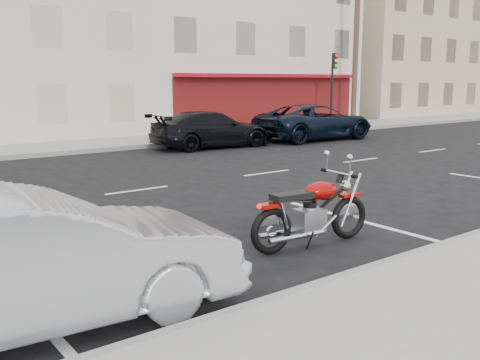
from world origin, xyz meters
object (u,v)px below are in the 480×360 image
object	(u,v)px
car_far	(211,130)
motorcycle	(350,208)
suv_far	(315,122)
fire_hydrant	(309,120)
utility_pole	(356,39)
sedan_silver	(30,262)
traffic_light	(333,80)

from	to	relation	value
car_far	motorcycle	bearing A→B (deg)	159.85
suv_far	car_far	size ratio (longest dim) A/B	1.15
fire_hydrant	suv_far	xyz separation A→B (m)	(-2.78, -3.16, 0.24)
motorcycle	car_far	distance (m)	12.41
fire_hydrant	car_far	bearing A→B (deg)	-160.74
suv_far	utility_pole	bearing A→B (deg)	-60.70
fire_hydrant	car_far	xyz separation A→B (m)	(-7.99, -2.79, 0.17)
utility_pole	fire_hydrant	distance (m)	5.48
fire_hydrant	sedan_silver	world-z (taller)	sedan_silver
traffic_light	motorcycle	xyz separation A→B (m)	(-14.49, -13.98, -2.04)
traffic_light	car_far	world-z (taller)	traffic_light
utility_pole	sedan_silver	world-z (taller)	utility_pole
motorcycle	car_far	world-z (taller)	car_far
sedan_silver	suv_far	bearing A→B (deg)	-48.86
traffic_light	suv_far	bearing A→B (deg)	-145.02
motorcycle	suv_far	bearing A→B (deg)	52.65
sedan_silver	traffic_light	bearing A→B (deg)	-49.11
utility_pole	suv_far	size ratio (longest dim) A/B	1.63
fire_hydrant	suv_far	distance (m)	4.22
utility_pole	fire_hydrant	xyz separation A→B (m)	(-3.50, -0.10, -4.21)
traffic_light	fire_hydrant	xyz separation A→B (m)	(-1.50, 0.17, -2.03)
traffic_light	suv_far	world-z (taller)	traffic_light
sedan_silver	car_far	distance (m)	15.35
sedan_silver	suv_far	distance (m)	18.96
sedan_silver	car_far	xyz separation A→B (m)	(10.11, 11.56, -0.03)
utility_pole	fire_hydrant	bearing A→B (deg)	-178.36
fire_hydrant	sedan_silver	size ratio (longest dim) A/B	0.16
traffic_light	suv_far	size ratio (longest dim) A/B	0.69
traffic_light	car_far	xyz separation A→B (m)	(-9.49, -2.62, -1.86)
utility_pole	motorcycle	size ratio (longest dim) A/B	4.00
motorcycle	sedan_silver	world-z (taller)	sedan_silver
utility_pole	traffic_light	world-z (taller)	utility_pole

